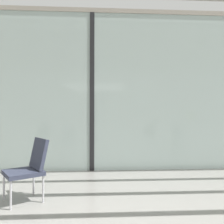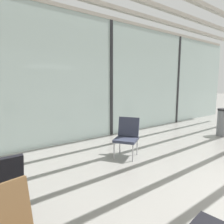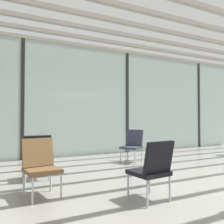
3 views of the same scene
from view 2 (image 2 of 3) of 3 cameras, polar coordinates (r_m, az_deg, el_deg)
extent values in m
cube|color=#A3B7B2|center=(6.21, -0.42, 9.45)|extent=(14.00, 0.08, 3.53)
cube|color=black|center=(6.21, -0.42, 9.45)|extent=(0.10, 0.12, 3.53)
cube|color=black|center=(8.76, 18.54, 8.71)|extent=(0.10, 0.12, 3.53)
cube|color=gray|center=(5.46, 10.08, 28.96)|extent=(13.72, 0.12, 0.10)
cube|color=gray|center=(5.96, 4.28, 27.25)|extent=(13.72, 0.12, 0.10)
cube|color=gray|center=(6.50, -0.44, 25.64)|extent=(13.72, 0.12, 0.10)
ellipsoid|color=silver|center=(11.52, -13.09, 11.01)|extent=(10.32, 4.44, 4.44)
sphere|color=black|center=(8.71, -25.17, 13.58)|extent=(0.28, 0.28, 0.28)
sphere|color=black|center=(8.94, -19.36, 13.74)|extent=(0.28, 0.28, 0.28)
sphere|color=black|center=(9.26, -13.90, 13.76)|extent=(0.28, 0.28, 0.28)
sphere|color=black|center=(9.65, -8.84, 13.67)|extent=(0.28, 0.28, 0.28)
cube|color=#33384C|center=(4.41, 4.11, -8.03)|extent=(0.66, 0.66, 0.06)
cube|color=#33384C|center=(4.55, 4.88, -4.28)|extent=(0.38, 0.48, 0.44)
cylinder|color=#BCBCC1|center=(4.35, 0.59, -11.24)|extent=(0.03, 0.03, 0.37)
cylinder|color=#BCBCC1|center=(4.24, 6.07, -11.83)|extent=(0.03, 0.03, 0.37)
cylinder|color=#BCBCC1|center=(4.72, 2.30, -9.63)|extent=(0.03, 0.03, 0.37)
cylinder|color=#BCBCC1|center=(4.62, 7.35, -10.11)|extent=(0.03, 0.03, 0.37)
cylinder|color=#BCBCC1|center=(3.12, -26.25, -20.46)|extent=(0.03, 0.03, 0.37)
cylinder|color=#BCBCC1|center=(2.76, -24.49, -24.39)|extent=(0.03, 0.03, 0.37)
cylinder|color=slate|center=(7.08, 29.70, -2.87)|extent=(0.36, 0.36, 0.80)
cylinder|color=black|center=(7.02, 29.95, 0.58)|extent=(0.38, 0.38, 0.06)
camera|label=1|loc=(3.88, 53.55, -1.80)|focal=36.16mm
camera|label=3|loc=(2.30, 154.10, -19.08)|focal=37.28mm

